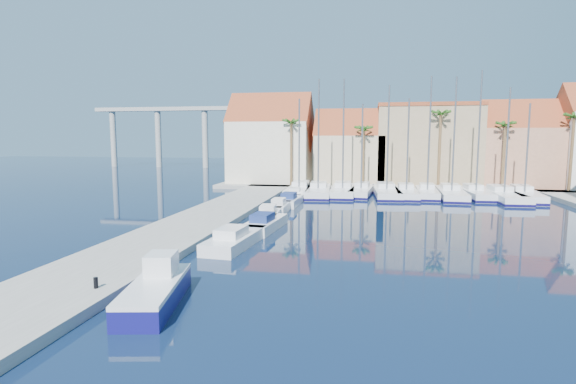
# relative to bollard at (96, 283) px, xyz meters

# --- Properties ---
(ground) EXTENTS (260.00, 260.00, 0.00)m
(ground) POSITION_rel_bollard_xyz_m (7.07, 2.62, -0.75)
(ground) COLOR black
(ground) RESTS_ON ground
(quay_west) EXTENTS (6.00, 77.00, 0.50)m
(quay_west) POSITION_rel_bollard_xyz_m (-1.93, 16.12, -0.50)
(quay_west) COLOR gray
(quay_west) RESTS_ON ground
(shore_north) EXTENTS (54.00, 16.00, 0.50)m
(shore_north) POSITION_rel_bollard_xyz_m (17.07, 50.62, -0.50)
(shore_north) COLOR gray
(shore_north) RESTS_ON ground
(bollard) EXTENTS (0.20, 0.20, 0.50)m
(bollard) POSITION_rel_bollard_xyz_m (0.00, 0.00, 0.00)
(bollard) COLOR black
(bollard) RESTS_ON quay_west
(fishing_boat) EXTENTS (3.02, 6.08, 2.03)m
(fishing_boat) POSITION_rel_bollard_xyz_m (2.99, -0.11, -0.08)
(fishing_boat) COLOR navy
(fishing_boat) RESTS_ON ground
(motorboat_west_0) EXTENTS (2.80, 7.14, 1.40)m
(motorboat_west_0) POSITION_rel_bollard_xyz_m (3.24, 10.70, -0.24)
(motorboat_west_0) COLOR white
(motorboat_west_0) RESTS_ON ground
(motorboat_west_1) EXTENTS (2.54, 6.45, 1.40)m
(motorboat_west_1) POSITION_rel_bollard_xyz_m (3.95, 16.34, -0.24)
(motorboat_west_1) COLOR white
(motorboat_west_1) RESTS_ON ground
(motorboat_west_2) EXTENTS (2.33, 5.86, 1.40)m
(motorboat_west_2) POSITION_rel_bollard_xyz_m (3.32, 20.55, -0.24)
(motorboat_west_2) COLOR white
(motorboat_west_2) RESTS_ON ground
(motorboat_west_3) EXTENTS (1.72, 5.13, 1.40)m
(motorboat_west_3) POSITION_rel_bollard_xyz_m (3.41, 24.90, -0.24)
(motorboat_west_3) COLOR white
(motorboat_west_3) RESTS_ON ground
(motorboat_west_4) EXTENTS (2.07, 6.25, 1.40)m
(motorboat_west_4) POSITION_rel_bollard_xyz_m (3.60, 29.57, -0.24)
(motorboat_west_4) COLOR white
(motorboat_west_4) RESTS_ON ground
(motorboat_west_5) EXTENTS (2.11, 5.30, 1.40)m
(motorboat_west_5) POSITION_rel_bollard_xyz_m (3.35, 34.58, -0.24)
(motorboat_west_5) COLOR white
(motorboat_west_5) RESTS_ON ground
(motorboat_west_6) EXTENTS (1.83, 5.15, 1.40)m
(motorboat_west_6) POSITION_rel_bollard_xyz_m (3.42, 40.30, -0.24)
(motorboat_west_6) COLOR white
(motorboat_west_6) RESTS_ON ground
(sailboat_0) EXTENTS (3.04, 10.60, 12.03)m
(sailboat_0) POSITION_rel_bollard_xyz_m (3.23, 38.69, -0.18)
(sailboat_0) COLOR white
(sailboat_0) RESTS_ON ground
(sailboat_1) EXTENTS (3.74, 11.14, 14.32)m
(sailboat_1) POSITION_rel_bollard_xyz_m (5.71, 38.05, -0.16)
(sailboat_1) COLOR white
(sailboat_1) RESTS_ON ground
(sailboat_2) EXTENTS (3.17, 11.09, 14.36)m
(sailboat_2) POSITION_rel_bollard_xyz_m (8.72, 38.87, -0.16)
(sailboat_2) COLOR white
(sailboat_2) RESTS_ON ground
(sailboat_3) EXTENTS (3.18, 9.26, 11.31)m
(sailboat_3) POSITION_rel_bollard_xyz_m (11.07, 38.95, -0.17)
(sailboat_3) COLOR white
(sailboat_3) RESTS_ON ground
(sailboat_4) EXTENTS (3.53, 11.24, 13.48)m
(sailboat_4) POSITION_rel_bollard_xyz_m (14.10, 38.83, -0.17)
(sailboat_4) COLOR white
(sailboat_4) RESTS_ON ground
(sailboat_5) EXTENTS (2.58, 9.66, 11.87)m
(sailboat_5) POSITION_rel_bollard_xyz_m (16.46, 38.41, -0.17)
(sailboat_5) COLOR white
(sailboat_5) RESTS_ON ground
(sailboat_6) EXTENTS (2.85, 9.23, 14.44)m
(sailboat_6) POSITION_rel_bollard_xyz_m (18.99, 38.90, -0.12)
(sailboat_6) COLOR white
(sailboat_6) RESTS_ON ground
(sailboat_7) EXTENTS (3.33, 11.04, 14.26)m
(sailboat_7) POSITION_rel_bollard_xyz_m (21.73, 38.59, -0.16)
(sailboat_7) COLOR white
(sailboat_7) RESTS_ON ground
(sailboat_8) EXTENTS (3.16, 9.67, 15.00)m
(sailboat_8) POSITION_rel_bollard_xyz_m (24.57, 39.24, -0.12)
(sailboat_8) COLOR white
(sailboat_8) RESTS_ON ground
(sailboat_9) EXTENTS (3.48, 11.78, 12.86)m
(sailboat_9) POSITION_rel_bollard_xyz_m (27.37, 38.01, -0.18)
(sailboat_9) COLOR white
(sailboat_9) RESTS_ON ground
(sailboat_10) EXTENTS (3.62, 10.90, 11.13)m
(sailboat_10) POSITION_rel_bollard_xyz_m (29.87, 38.78, -0.19)
(sailboat_10) COLOR white
(sailboat_10) RESTS_ON ground
(building_0) EXTENTS (12.30, 9.00, 13.50)m
(building_0) POSITION_rel_bollard_xyz_m (-2.93, 49.62, 5.77)
(building_0) COLOR beige
(building_0) RESTS_ON shore_north
(building_1) EXTENTS (10.30, 8.00, 11.00)m
(building_1) POSITION_rel_bollard_xyz_m (9.07, 49.62, 4.54)
(building_1) COLOR tan
(building_1) RESTS_ON shore_north
(building_2) EXTENTS (14.20, 10.20, 11.50)m
(building_2) POSITION_rel_bollard_xyz_m (20.07, 50.62, 5.51)
(building_2) COLOR #9E8661
(building_2) RESTS_ON shore_north
(building_3) EXTENTS (10.30, 8.00, 12.00)m
(building_3) POSITION_rel_bollard_xyz_m (32.07, 49.62, 5.11)
(building_3) COLOR #B3775A
(building_3) RESTS_ON shore_north
(palm_0) EXTENTS (2.60, 2.60, 10.15)m
(palm_0) POSITION_rel_bollard_xyz_m (1.07, 44.62, 8.33)
(palm_0) COLOR brown
(palm_0) RESTS_ON shore_north
(palm_1) EXTENTS (2.60, 2.60, 9.15)m
(palm_1) POSITION_rel_bollard_xyz_m (11.07, 44.62, 7.38)
(palm_1) COLOR brown
(palm_1) RESTS_ON shore_north
(palm_2) EXTENTS (2.60, 2.60, 11.15)m
(palm_2) POSITION_rel_bollard_xyz_m (21.07, 44.62, 9.26)
(palm_2) COLOR brown
(palm_2) RESTS_ON shore_north
(palm_3) EXTENTS (2.60, 2.60, 9.65)m
(palm_3) POSITION_rel_bollard_xyz_m (29.07, 44.62, 7.86)
(palm_3) COLOR brown
(palm_3) RESTS_ON shore_north
(palm_4) EXTENTS (2.60, 2.60, 10.65)m
(palm_4) POSITION_rel_bollard_xyz_m (37.07, 44.62, 8.80)
(palm_4) COLOR brown
(palm_4) RESTS_ON shore_north
(viaduct) EXTENTS (48.00, 2.20, 14.45)m
(viaduct) POSITION_rel_bollard_xyz_m (-32.00, 84.62, 9.50)
(viaduct) COLOR #9E9E99
(viaduct) RESTS_ON ground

